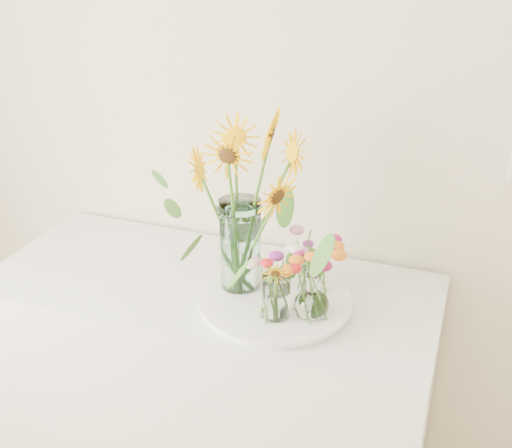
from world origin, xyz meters
name	(u,v)px	position (x,y,z in m)	size (l,w,h in m)	color
counter	(215,395)	(-0.52, 1.93, 0.45)	(1.40, 0.60, 0.90)	white
tray	(275,302)	(-0.29, 1.87, 0.91)	(0.42, 0.42, 0.03)	white
mason_jar	(240,245)	(-0.41, 1.91, 1.07)	(0.12, 0.12, 0.28)	#B8EEE4
sunflower_bouquet	(240,202)	(-0.41, 1.91, 1.20)	(0.64, 0.64, 0.55)	#FBB505
small_vase_a	(276,297)	(-0.26, 1.78, 0.99)	(0.08, 0.08, 0.13)	white
wildflower_posy_a	(276,283)	(-0.26, 1.78, 1.04)	(0.19, 0.19, 0.22)	orange
small_vase_b	(312,295)	(-0.17, 1.82, 1.00)	(0.10, 0.10, 0.14)	white
wildflower_posy_b	(312,281)	(-0.17, 1.82, 1.04)	(0.19, 0.19, 0.23)	orange
small_vase_c	(312,275)	(-0.20, 1.96, 0.98)	(0.06, 0.06, 0.10)	white
wildflower_posy_c	(313,262)	(-0.20, 1.96, 1.02)	(0.21, 0.21, 0.19)	orange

